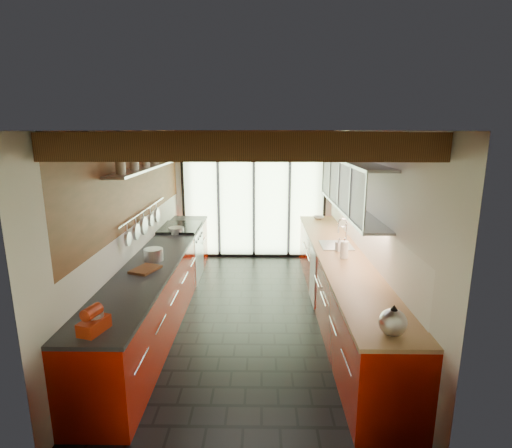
# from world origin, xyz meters

# --- Properties ---
(ground) EXTENTS (5.50, 5.50, 0.00)m
(ground) POSITION_xyz_m (0.00, 0.00, 0.00)
(ground) COLOR black
(ground) RESTS_ON ground
(room_shell) EXTENTS (5.50, 5.50, 5.50)m
(room_shell) POSITION_xyz_m (0.00, 0.00, 1.65)
(room_shell) COLOR silver
(room_shell) RESTS_ON ground
(ceiling_beams) EXTENTS (3.14, 5.06, 4.90)m
(ceiling_beams) POSITION_xyz_m (-0.00, 0.38, 2.46)
(ceiling_beams) COLOR #593316
(ceiling_beams) RESTS_ON ground
(glass_door) EXTENTS (2.95, 0.10, 2.90)m
(glass_door) POSITION_xyz_m (0.00, 2.69, 1.66)
(glass_door) COLOR #C6EAAD
(glass_door) RESTS_ON ground
(left_counter) EXTENTS (0.68, 5.00, 0.92)m
(left_counter) POSITION_xyz_m (-1.28, 0.00, 0.46)
(left_counter) COLOR #9A0F00
(left_counter) RESTS_ON ground
(range_stove) EXTENTS (0.66, 0.90, 0.97)m
(range_stove) POSITION_xyz_m (-1.28, 1.45, 0.47)
(range_stove) COLOR silver
(range_stove) RESTS_ON ground
(right_counter) EXTENTS (0.68, 5.00, 0.92)m
(right_counter) POSITION_xyz_m (1.27, 0.00, 0.46)
(right_counter) COLOR #9A0F00
(right_counter) RESTS_ON ground
(sink_assembly) EXTENTS (0.45, 0.52, 0.43)m
(sink_assembly) POSITION_xyz_m (1.29, 0.40, 0.96)
(sink_assembly) COLOR silver
(sink_assembly) RESTS_ON right_counter
(upper_cabinets_right) EXTENTS (0.34, 3.00, 3.00)m
(upper_cabinets_right) POSITION_xyz_m (1.43, 0.30, 1.85)
(upper_cabinets_right) COLOR silver
(upper_cabinets_right) RESTS_ON ground
(left_wall_fixtures) EXTENTS (0.28, 2.60, 0.96)m
(left_wall_fixtures) POSITION_xyz_m (-1.47, 0.18, 1.85)
(left_wall_fixtures) COLOR silver
(left_wall_fixtures) RESTS_ON ground
(stand_mixer) EXTENTS (0.23, 0.30, 0.25)m
(stand_mixer) POSITION_xyz_m (-1.27, -2.24, 1.02)
(stand_mixer) COLOR #B82D0E
(stand_mixer) RESTS_ON left_counter
(pot_large) EXTENTS (0.27, 0.27, 0.16)m
(pot_large) POSITION_xyz_m (-1.27, -0.33, 1.00)
(pot_large) COLOR silver
(pot_large) RESTS_ON left_counter
(pot_small) EXTENTS (0.29, 0.29, 0.10)m
(pot_small) POSITION_xyz_m (-1.27, 1.11, 0.97)
(pot_small) COLOR silver
(pot_small) RESTS_ON left_counter
(cutting_board) EXTENTS (0.37, 0.42, 0.03)m
(cutting_board) POSITION_xyz_m (-1.27, -0.72, 0.94)
(cutting_board) COLOR brown
(cutting_board) RESTS_ON left_counter
(kettle) EXTENTS (0.31, 0.33, 0.28)m
(kettle) POSITION_xyz_m (1.27, -2.25, 1.04)
(kettle) COLOR silver
(kettle) RESTS_ON right_counter
(paper_towel) EXTENTS (0.12, 0.12, 0.28)m
(paper_towel) POSITION_xyz_m (1.27, -0.21, 1.04)
(paper_towel) COLOR white
(paper_towel) RESTS_ON right_counter
(soap_bottle) EXTENTS (0.11, 0.11, 0.19)m
(soap_bottle) POSITION_xyz_m (1.27, 0.14, 1.02)
(soap_bottle) COLOR silver
(soap_bottle) RESTS_ON right_counter
(bowl) EXTENTS (0.26, 0.26, 0.05)m
(bowl) POSITION_xyz_m (1.27, 2.25, 0.95)
(bowl) COLOR silver
(bowl) RESTS_ON right_counter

